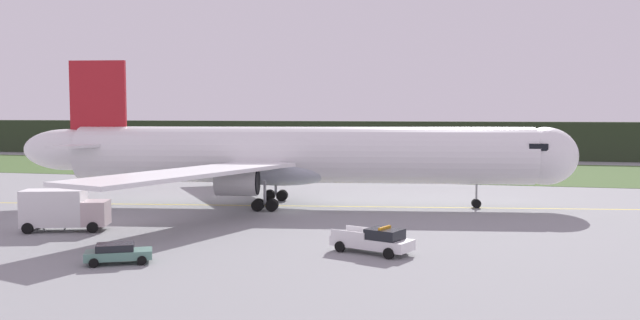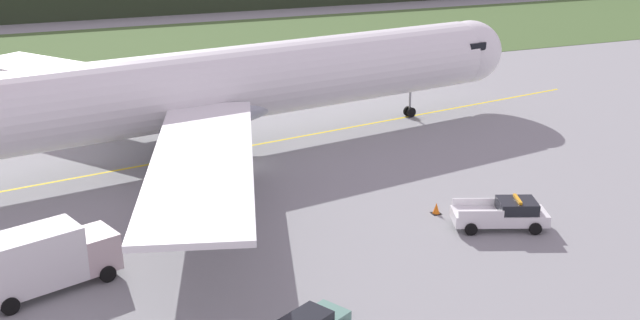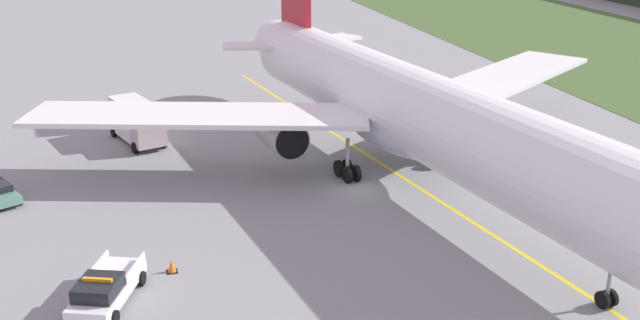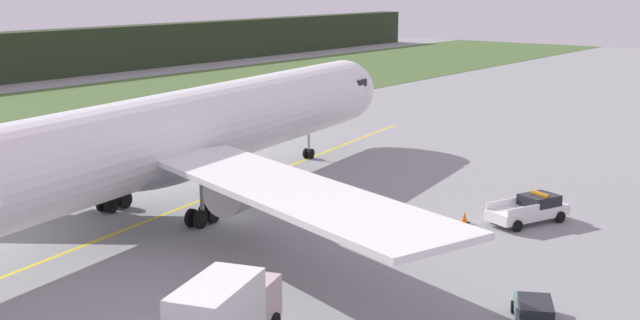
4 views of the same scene
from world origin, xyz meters
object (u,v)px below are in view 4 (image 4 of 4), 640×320
(airliner, at_px, (180,135))
(ops_pickup_truck, at_px, (530,209))
(staff_car, at_px, (535,312))
(catering_truck, at_px, (224,313))
(apron_cone, at_px, (464,217))

(airliner, distance_m, ops_pickup_truck, 24.16)
(ops_pickup_truck, bearing_deg, staff_car, -155.91)
(airliner, xyz_separation_m, catering_truck, (-14.75, -18.38, -3.37))
(catering_truck, distance_m, staff_car, 14.23)
(catering_truck, xyz_separation_m, apron_cone, (23.50, 0.90, -1.44))
(catering_truck, height_order, staff_car, catering_truck)
(airliner, height_order, staff_car, airliner)
(airliner, distance_m, apron_cone, 20.13)
(catering_truck, bearing_deg, ops_pickup_truck, -5.45)
(airliner, xyz_separation_m, ops_pickup_truck, (11.40, -20.88, -4.26))
(airliner, height_order, catering_truck, airliner)
(staff_car, bearing_deg, airliner, 81.49)
(catering_truck, relative_size, staff_car, 1.59)
(ops_pickup_truck, height_order, staff_car, ops_pickup_truck)
(airliner, height_order, apron_cone, airliner)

